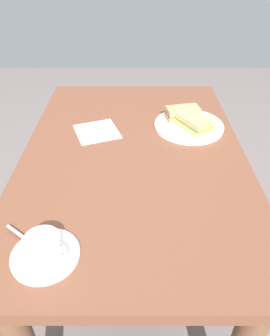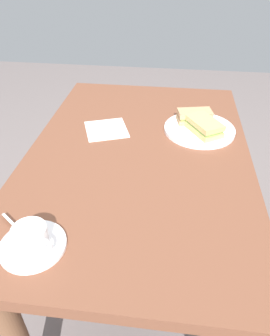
% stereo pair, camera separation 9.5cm
% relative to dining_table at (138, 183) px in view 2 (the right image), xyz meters
% --- Properties ---
extents(ground_plane, '(6.00, 6.00, 0.00)m').
position_rel_dining_table_xyz_m(ground_plane, '(0.00, 0.00, -0.61)').
color(ground_plane, slate).
extents(dining_table, '(1.15, 0.75, 0.75)m').
position_rel_dining_table_xyz_m(dining_table, '(0.00, 0.00, 0.00)').
color(dining_table, brown).
rests_on(dining_table, ground_plane).
extents(sandwich_plate, '(0.26, 0.26, 0.01)m').
position_rel_dining_table_xyz_m(sandwich_plate, '(0.17, -0.21, 0.15)').
color(sandwich_plate, white).
rests_on(sandwich_plate, dining_table).
extents(sandwich_front, '(0.16, 0.14, 0.05)m').
position_rel_dining_table_xyz_m(sandwich_front, '(0.14, -0.22, 0.18)').
color(sandwich_front, tan).
rests_on(sandwich_front, sandwich_plate).
extents(sandwich_back, '(0.09, 0.14, 0.05)m').
position_rel_dining_table_xyz_m(sandwich_back, '(0.21, -0.19, 0.18)').
color(sandwich_back, tan).
rests_on(sandwich_back, sandwich_plate).
extents(coffee_saucer, '(0.16, 0.16, 0.01)m').
position_rel_dining_table_xyz_m(coffee_saucer, '(-0.44, 0.20, 0.14)').
color(coffee_saucer, white).
rests_on(coffee_saucer, dining_table).
extents(coffee_cup, '(0.08, 0.10, 0.05)m').
position_rel_dining_table_xyz_m(coffee_cup, '(-0.44, 0.20, 0.18)').
color(coffee_cup, white).
rests_on(coffee_cup, coffee_saucer).
extents(spoon, '(0.07, 0.09, 0.01)m').
position_rel_dining_table_xyz_m(spoon, '(-0.39, 0.26, 0.15)').
color(spoon, silver).
rests_on(spoon, coffee_saucer).
extents(napkin, '(0.19, 0.19, 0.00)m').
position_rel_dining_table_xyz_m(napkin, '(0.13, 0.14, 0.14)').
color(napkin, white).
rests_on(napkin, dining_table).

